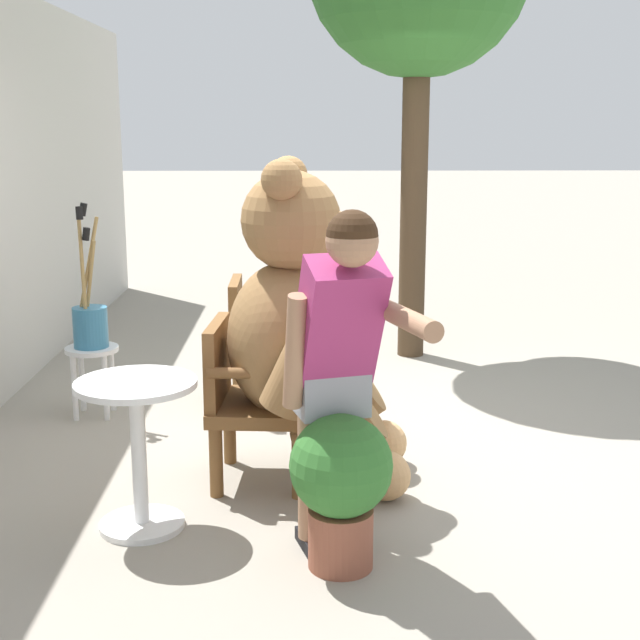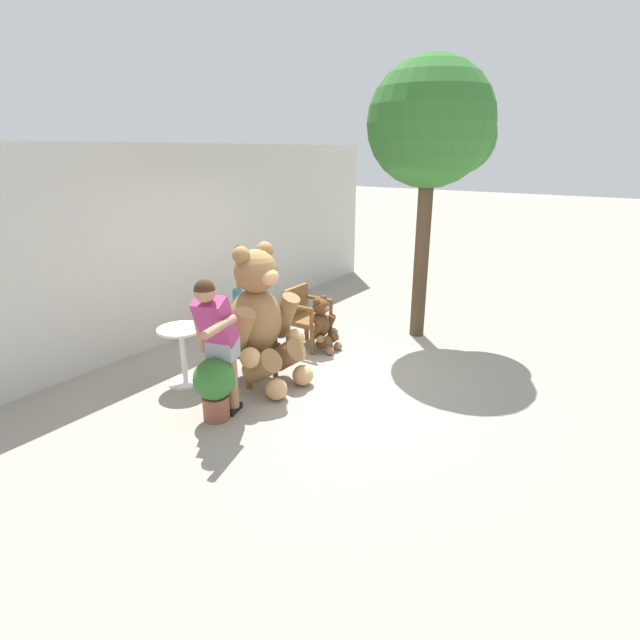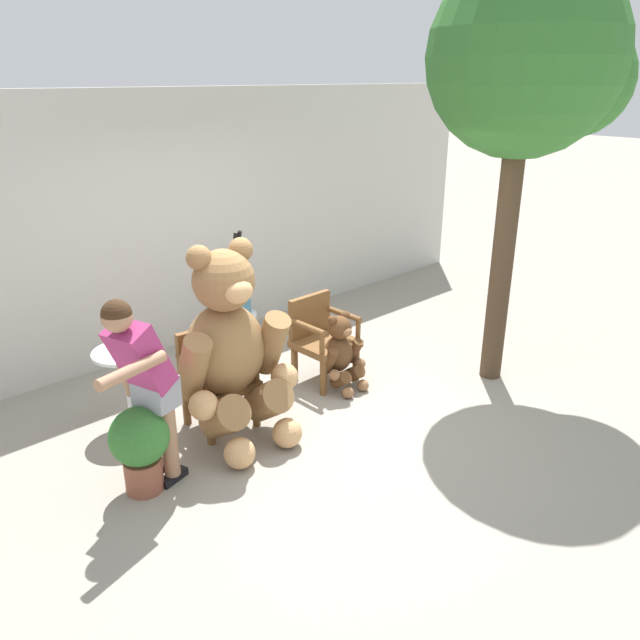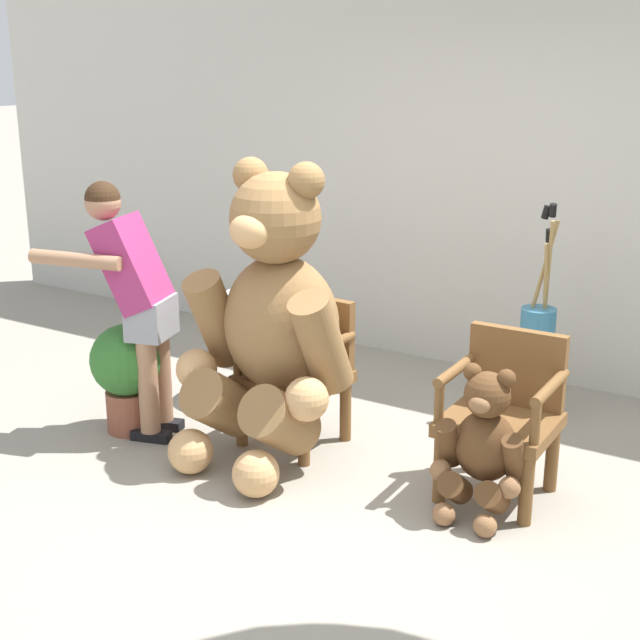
{
  "view_description": "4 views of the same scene",
  "coord_description": "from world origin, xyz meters",
  "px_view_note": "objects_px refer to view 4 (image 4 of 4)",
  "views": [
    {
      "loc": [
        -5.11,
        0.26,
        1.87
      ],
      "look_at": [
        -0.2,
        0.19,
        0.78
      ],
      "focal_mm": 50.0,
      "sensor_mm": 36.0,
      "label": 1
    },
    {
      "loc": [
        -4.85,
        -3.42,
        2.71
      ],
      "look_at": [
        0.3,
        0.09,
        0.58
      ],
      "focal_mm": 28.0,
      "sensor_mm": 36.0,
      "label": 2
    },
    {
      "loc": [
        -3.31,
        -3.63,
        2.91
      ],
      "look_at": [
        0.39,
        0.31,
        0.78
      ],
      "focal_mm": 35.0,
      "sensor_mm": 36.0,
      "label": 3
    },
    {
      "loc": [
        2.08,
        -3.6,
        2.26
      ],
      "look_at": [
        -0.24,
        0.16,
        0.92
      ],
      "focal_mm": 50.0,
      "sensor_mm": 36.0,
      "label": 4
    }
  ],
  "objects_px": {
    "wooden_chair_right": "(504,410)",
    "brush_bucket": "(539,321)",
    "teddy_bear_large": "(271,318)",
    "round_side_table": "(267,333)",
    "white_stool": "(535,364)",
    "potted_plant": "(127,370)",
    "person_visitor": "(134,289)",
    "teddy_bear_small": "(483,444)",
    "wooden_chair_left": "(300,367)"
  },
  "relations": [
    {
      "from": "brush_bucket",
      "to": "round_side_table",
      "type": "bearing_deg",
      "value": -159.97
    },
    {
      "from": "person_visitor",
      "to": "white_stool",
      "type": "relative_size",
      "value": 3.35
    },
    {
      "from": "teddy_bear_large",
      "to": "brush_bucket",
      "type": "xyz_separation_m",
      "value": [
        1.09,
        1.36,
        -0.19
      ]
    },
    {
      "from": "teddy_bear_large",
      "to": "round_side_table",
      "type": "height_order",
      "value": "teddy_bear_large"
    },
    {
      "from": "brush_bucket",
      "to": "potted_plant",
      "type": "bearing_deg",
      "value": -143.26
    },
    {
      "from": "person_visitor",
      "to": "brush_bucket",
      "type": "height_order",
      "value": "person_visitor"
    },
    {
      "from": "person_visitor",
      "to": "potted_plant",
      "type": "height_order",
      "value": "person_visitor"
    },
    {
      "from": "wooden_chair_right",
      "to": "round_side_table",
      "type": "relative_size",
      "value": 1.19
    },
    {
      "from": "person_visitor",
      "to": "white_stool",
      "type": "bearing_deg",
      "value": 37.83
    },
    {
      "from": "teddy_bear_small",
      "to": "brush_bucket",
      "type": "relative_size",
      "value": 0.85
    },
    {
      "from": "wooden_chair_left",
      "to": "white_stool",
      "type": "height_order",
      "value": "wooden_chair_left"
    },
    {
      "from": "teddy_bear_large",
      "to": "round_side_table",
      "type": "relative_size",
      "value": 2.36
    },
    {
      "from": "round_side_table",
      "to": "potted_plant",
      "type": "height_order",
      "value": "round_side_table"
    },
    {
      "from": "wooden_chair_right",
      "to": "person_visitor",
      "type": "bearing_deg",
      "value": -168.56
    },
    {
      "from": "teddy_bear_small",
      "to": "white_stool",
      "type": "bearing_deg",
      "value": 98.01
    },
    {
      "from": "wooden_chair_right",
      "to": "teddy_bear_small",
      "type": "height_order",
      "value": "wooden_chair_right"
    },
    {
      "from": "teddy_bear_small",
      "to": "white_stool",
      "type": "height_order",
      "value": "teddy_bear_small"
    },
    {
      "from": "wooden_chair_right",
      "to": "brush_bucket",
      "type": "relative_size",
      "value": 0.93
    },
    {
      "from": "brush_bucket",
      "to": "white_stool",
      "type": "bearing_deg",
      "value": -142.7
    },
    {
      "from": "wooden_chair_left",
      "to": "potted_plant",
      "type": "xyz_separation_m",
      "value": [
        -0.97,
        -0.44,
        -0.07
      ]
    },
    {
      "from": "wooden_chair_left",
      "to": "teddy_bear_small",
      "type": "bearing_deg",
      "value": -12.61
    },
    {
      "from": "person_visitor",
      "to": "round_side_table",
      "type": "bearing_deg",
      "value": 71.86
    },
    {
      "from": "wooden_chair_right",
      "to": "brush_bucket",
      "type": "bearing_deg",
      "value": 99.88
    },
    {
      "from": "person_visitor",
      "to": "round_side_table",
      "type": "xyz_separation_m",
      "value": [
        0.3,
        0.91,
        -0.47
      ]
    },
    {
      "from": "wooden_chair_left",
      "to": "white_stool",
      "type": "relative_size",
      "value": 1.87
    },
    {
      "from": "teddy_bear_large",
      "to": "teddy_bear_small",
      "type": "height_order",
      "value": "teddy_bear_large"
    },
    {
      "from": "wooden_chair_left",
      "to": "potted_plant",
      "type": "bearing_deg",
      "value": -155.39
    },
    {
      "from": "brush_bucket",
      "to": "teddy_bear_small",
      "type": "bearing_deg",
      "value": -82.09
    },
    {
      "from": "white_stool",
      "to": "brush_bucket",
      "type": "bearing_deg",
      "value": 37.3
    },
    {
      "from": "wooden_chair_left",
      "to": "teddy_bear_small",
      "type": "distance_m",
      "value": 1.3
    },
    {
      "from": "wooden_chair_left",
      "to": "teddy_bear_large",
      "type": "relative_size",
      "value": 0.51
    },
    {
      "from": "teddy_bear_small",
      "to": "teddy_bear_large",
      "type": "bearing_deg",
      "value": 179.51
    },
    {
      "from": "round_side_table",
      "to": "white_stool",
      "type": "bearing_deg",
      "value": 20.01
    },
    {
      "from": "teddy_bear_small",
      "to": "wooden_chair_right",
      "type": "bearing_deg",
      "value": 90.26
    },
    {
      "from": "potted_plant",
      "to": "wooden_chair_left",
      "type": "bearing_deg",
      "value": 24.61
    },
    {
      "from": "wooden_chair_right",
      "to": "potted_plant",
      "type": "relative_size",
      "value": 1.26
    },
    {
      "from": "white_stool",
      "to": "potted_plant",
      "type": "xyz_separation_m",
      "value": [
        -2.04,
        -1.53,
        0.04
      ]
    },
    {
      "from": "person_visitor",
      "to": "potted_plant",
      "type": "distance_m",
      "value": 0.53
    },
    {
      "from": "person_visitor",
      "to": "round_side_table",
      "type": "height_order",
      "value": "person_visitor"
    },
    {
      "from": "wooden_chair_right",
      "to": "teddy_bear_small",
      "type": "xyz_separation_m",
      "value": [
        0.0,
        -0.28,
        -0.08
      ]
    },
    {
      "from": "teddy_bear_large",
      "to": "person_visitor",
      "type": "relative_size",
      "value": 1.1
    },
    {
      "from": "wooden_chair_left",
      "to": "round_side_table",
      "type": "relative_size",
      "value": 1.19
    },
    {
      "from": "wooden_chair_right",
      "to": "round_side_table",
      "type": "bearing_deg",
      "value": 165.39
    },
    {
      "from": "wooden_chair_right",
      "to": "brush_bucket",
      "type": "distance_m",
      "value": 1.11
    },
    {
      "from": "wooden_chair_right",
      "to": "teddy_bear_large",
      "type": "xyz_separation_m",
      "value": [
        -1.28,
        -0.27,
        0.37
      ]
    },
    {
      "from": "white_stool",
      "to": "round_side_table",
      "type": "bearing_deg",
      "value": -159.99
    },
    {
      "from": "wooden_chair_right",
      "to": "white_stool",
      "type": "xyz_separation_m",
      "value": [
        -0.19,
        1.08,
        -0.11
      ]
    },
    {
      "from": "potted_plant",
      "to": "white_stool",
      "type": "bearing_deg",
      "value": 36.74
    },
    {
      "from": "wooden_chair_left",
      "to": "brush_bucket",
      "type": "height_order",
      "value": "brush_bucket"
    },
    {
      "from": "wooden_chair_right",
      "to": "teddy_bear_large",
      "type": "distance_m",
      "value": 1.36
    }
  ]
}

